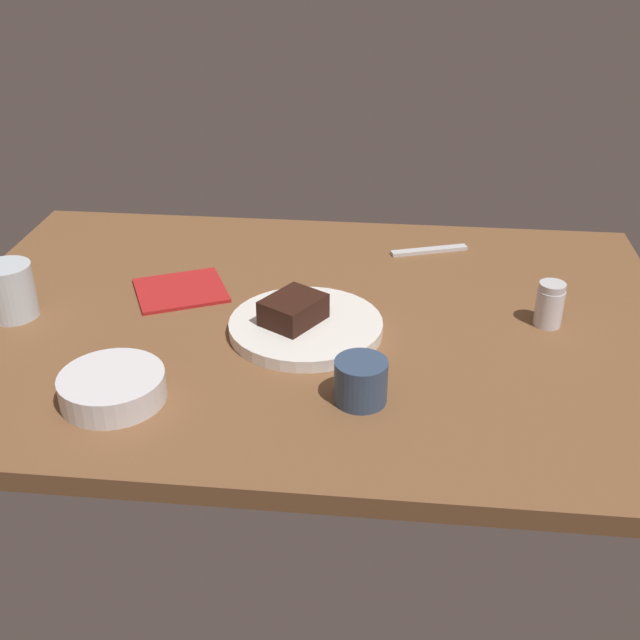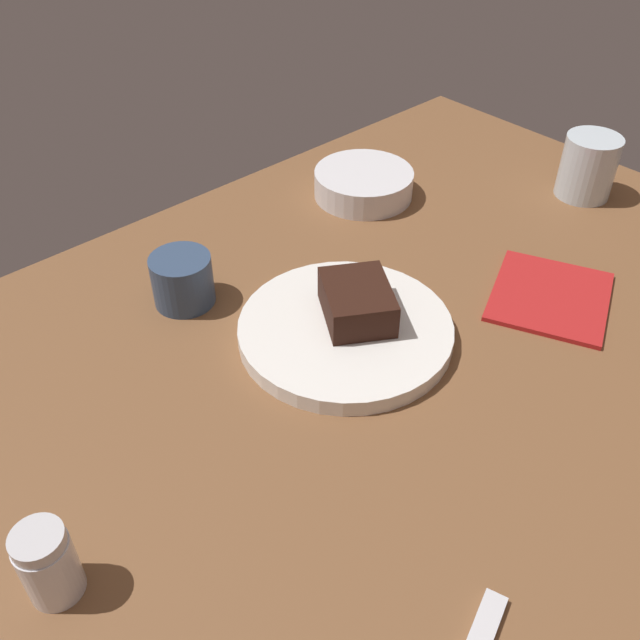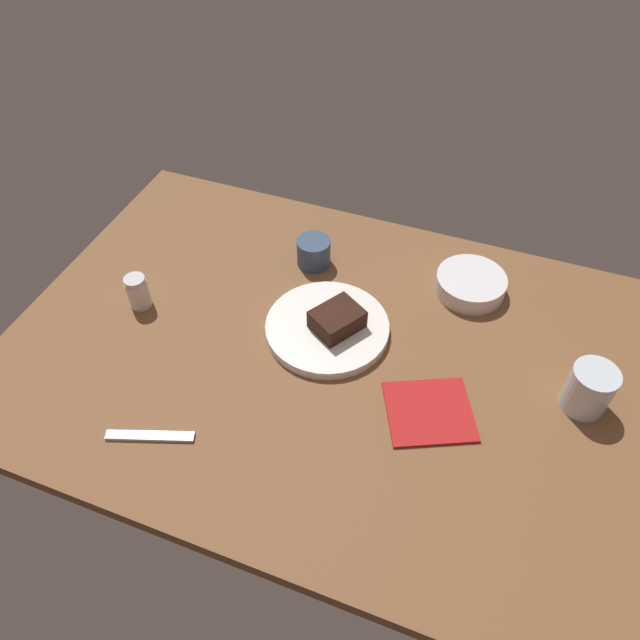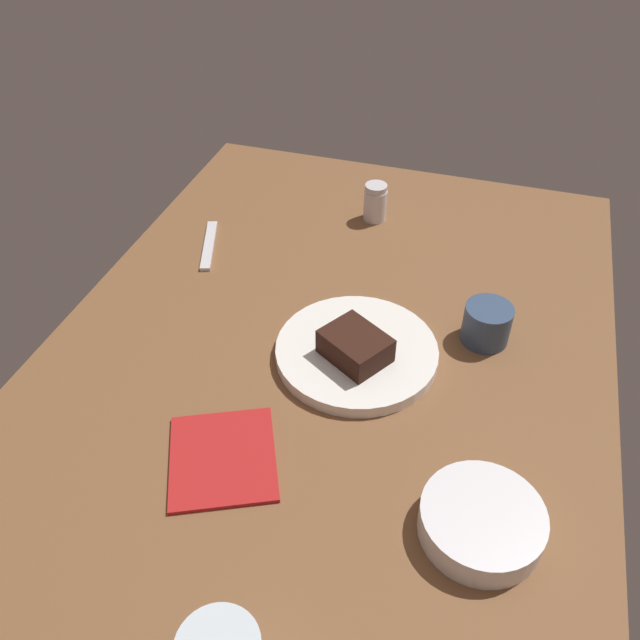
{
  "view_description": "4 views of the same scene",
  "coord_description": "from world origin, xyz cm",
  "px_view_note": "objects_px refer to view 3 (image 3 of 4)",
  "views": [
    {
      "loc": [
        -13.99,
        110.3,
        64.24
      ],
      "look_at": [
        -2.81,
        4.31,
        5.05
      ],
      "focal_mm": 43.79,
      "sensor_mm": 36.0,
      "label": 1
    },
    {
      "loc": [
        -42.93,
        -37.63,
        55.9
      ],
      "look_at": [
        -3.96,
        5.27,
        7.09
      ],
      "focal_mm": 39.57,
      "sensor_mm": 36.0,
      "label": 2
    },
    {
      "loc": [
        25.4,
        -68.58,
        91.22
      ],
      "look_at": [
        -1.13,
        2.03,
        8.8
      ],
      "focal_mm": 33.61,
      "sensor_mm": 36.0,
      "label": 3
    },
    {
      "loc": [
        68.28,
        20.33,
        71.82
      ],
      "look_at": [
        -3.56,
        -1.9,
        6.15
      ],
      "focal_mm": 36.87,
      "sensor_mm": 36.0,
      "label": 4
    }
  ],
  "objects_px": {
    "dessert_spoon": "(150,436)",
    "side_bowl": "(470,284)",
    "folded_napkin": "(429,411)",
    "water_glass": "(589,389)",
    "coffee_cup": "(314,252)",
    "chocolate_cake_slice": "(337,319)",
    "salt_shaker": "(138,292)",
    "dessert_plate": "(327,328)"
  },
  "relations": [
    {
      "from": "dessert_spoon",
      "to": "side_bowl",
      "type": "bearing_deg",
      "value": 32.09
    },
    {
      "from": "side_bowl",
      "to": "folded_napkin",
      "type": "relative_size",
      "value": 0.97
    },
    {
      "from": "water_glass",
      "to": "coffee_cup",
      "type": "bearing_deg",
      "value": 162.53
    },
    {
      "from": "chocolate_cake_slice",
      "to": "side_bowl",
      "type": "relative_size",
      "value": 0.64
    },
    {
      "from": "coffee_cup",
      "to": "dessert_spoon",
      "type": "bearing_deg",
      "value": -101.34
    },
    {
      "from": "salt_shaker",
      "to": "coffee_cup",
      "type": "bearing_deg",
      "value": 40.42
    },
    {
      "from": "side_bowl",
      "to": "dessert_spoon",
      "type": "xyz_separation_m",
      "value": [
        -0.44,
        -0.54,
        -0.02
      ]
    },
    {
      "from": "water_glass",
      "to": "folded_napkin",
      "type": "relative_size",
      "value": 0.61
    },
    {
      "from": "chocolate_cake_slice",
      "to": "side_bowl",
      "type": "distance_m",
      "value": 0.3
    },
    {
      "from": "salt_shaker",
      "to": "water_glass",
      "type": "relative_size",
      "value": 0.81
    },
    {
      "from": "salt_shaker",
      "to": "chocolate_cake_slice",
      "type": "bearing_deg",
      "value": 9.48
    },
    {
      "from": "salt_shaker",
      "to": "water_glass",
      "type": "height_order",
      "value": "water_glass"
    },
    {
      "from": "chocolate_cake_slice",
      "to": "coffee_cup",
      "type": "height_order",
      "value": "coffee_cup"
    },
    {
      "from": "coffee_cup",
      "to": "dessert_spoon",
      "type": "xyz_separation_m",
      "value": [
        -0.1,
        -0.51,
        -0.03
      ]
    },
    {
      "from": "chocolate_cake_slice",
      "to": "folded_napkin",
      "type": "distance_m",
      "value": 0.25
    },
    {
      "from": "side_bowl",
      "to": "coffee_cup",
      "type": "relative_size",
      "value": 1.98
    },
    {
      "from": "side_bowl",
      "to": "dessert_spoon",
      "type": "height_order",
      "value": "side_bowl"
    },
    {
      "from": "dessert_spoon",
      "to": "folded_napkin",
      "type": "bearing_deg",
      "value": 7.55
    },
    {
      "from": "salt_shaker",
      "to": "dessert_spoon",
      "type": "distance_m",
      "value": 0.32
    },
    {
      "from": "folded_napkin",
      "to": "side_bowl",
      "type": "bearing_deg",
      "value": 88.89
    },
    {
      "from": "water_glass",
      "to": "folded_napkin",
      "type": "height_order",
      "value": "water_glass"
    },
    {
      "from": "dessert_plate",
      "to": "coffee_cup",
      "type": "distance_m",
      "value": 0.2
    },
    {
      "from": "water_glass",
      "to": "coffee_cup",
      "type": "height_order",
      "value": "water_glass"
    },
    {
      "from": "coffee_cup",
      "to": "folded_napkin",
      "type": "height_order",
      "value": "coffee_cup"
    },
    {
      "from": "chocolate_cake_slice",
      "to": "coffee_cup",
      "type": "relative_size",
      "value": 1.26
    },
    {
      "from": "salt_shaker",
      "to": "coffee_cup",
      "type": "height_order",
      "value": "salt_shaker"
    },
    {
      "from": "salt_shaker",
      "to": "side_bowl",
      "type": "xyz_separation_m",
      "value": [
        0.62,
        0.28,
        -0.02
      ]
    },
    {
      "from": "chocolate_cake_slice",
      "to": "folded_napkin",
      "type": "height_order",
      "value": "chocolate_cake_slice"
    },
    {
      "from": "salt_shaker",
      "to": "coffee_cup",
      "type": "relative_size",
      "value": 1.01
    },
    {
      "from": "side_bowl",
      "to": "folded_napkin",
      "type": "distance_m",
      "value": 0.33
    },
    {
      "from": "dessert_plate",
      "to": "water_glass",
      "type": "height_order",
      "value": "water_glass"
    },
    {
      "from": "side_bowl",
      "to": "chocolate_cake_slice",
      "type": "bearing_deg",
      "value": -136.48
    },
    {
      "from": "water_glass",
      "to": "dessert_spoon",
      "type": "distance_m",
      "value": 0.75
    },
    {
      "from": "salt_shaker",
      "to": "dessert_plate",
      "type": "bearing_deg",
      "value": 9.66
    },
    {
      "from": "coffee_cup",
      "to": "dessert_spoon",
      "type": "relative_size",
      "value": 0.48
    },
    {
      "from": "chocolate_cake_slice",
      "to": "dessert_spoon",
      "type": "xyz_separation_m",
      "value": [
        -0.22,
        -0.33,
        -0.04
      ]
    },
    {
      "from": "salt_shaker",
      "to": "water_glass",
      "type": "distance_m",
      "value": 0.86
    },
    {
      "from": "water_glass",
      "to": "folded_napkin",
      "type": "bearing_deg",
      "value": -155.71
    },
    {
      "from": "dessert_plate",
      "to": "water_glass",
      "type": "xyz_separation_m",
      "value": [
        0.48,
        -0.0,
        0.04
      ]
    },
    {
      "from": "salt_shaker",
      "to": "side_bowl",
      "type": "bearing_deg",
      "value": 23.97
    },
    {
      "from": "water_glass",
      "to": "side_bowl",
      "type": "distance_m",
      "value": 0.32
    },
    {
      "from": "salt_shaker",
      "to": "folded_napkin",
      "type": "xyz_separation_m",
      "value": [
        0.61,
        -0.05,
        -0.03
      ]
    }
  ]
}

